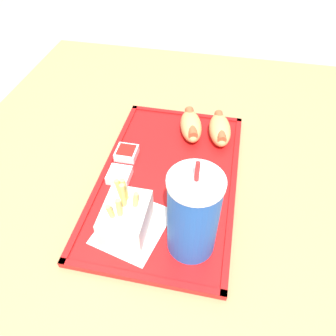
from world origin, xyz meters
TOP-DOWN VIEW (x-y plane):
  - ground_plane at (0.00, 0.00)m, footprint 8.00×8.00m
  - dining_table at (0.00, 0.00)m, footprint 1.11×0.97m
  - food_tray at (0.04, 0.03)m, footprint 0.47×0.29m
  - paper_napkin at (0.17, -0.01)m, footprint 0.16×0.14m
  - soda_cup at (0.19, 0.10)m, footprint 0.09×0.09m
  - hot_dog_far at (-0.12, 0.12)m, footprint 0.12×0.07m
  - hot_dog_near at (-0.12, 0.05)m, footprint 0.12×0.08m
  - fries_carton at (0.18, -0.02)m, footprint 0.10×0.08m
  - sauce_cup_mayo at (0.06, -0.07)m, footprint 0.05×0.05m
  - sauce_cup_ketchup at (-0.01, -0.07)m, footprint 0.05×0.05m

SIDE VIEW (x-z plane):
  - ground_plane at x=0.00m, z-range 0.00..0.00m
  - dining_table at x=0.00m, z-range 0.00..0.74m
  - food_tray at x=0.04m, z-range 0.74..0.75m
  - paper_napkin at x=0.17m, z-range 0.75..0.75m
  - sauce_cup_mayo at x=0.06m, z-range 0.75..0.77m
  - sauce_cup_ketchup at x=-0.01m, z-range 0.75..0.77m
  - hot_dog_far at x=-0.12m, z-range 0.75..0.80m
  - hot_dog_near at x=-0.12m, z-range 0.75..0.80m
  - fries_carton at x=0.18m, z-range 0.73..0.84m
  - soda_cup at x=0.19m, z-range 0.73..0.94m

